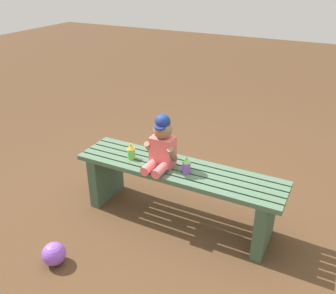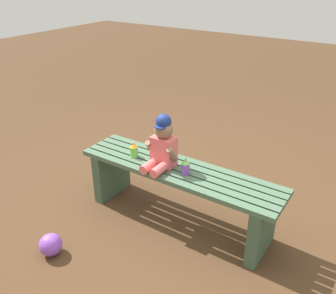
{
  "view_description": "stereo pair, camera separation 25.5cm",
  "coord_description": "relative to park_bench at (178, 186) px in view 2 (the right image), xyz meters",
  "views": [
    {
      "loc": [
        0.98,
        -2.08,
        1.8
      ],
      "look_at": [
        -0.06,
        -0.05,
        0.64
      ],
      "focal_mm": 38.64,
      "sensor_mm": 36.0,
      "label": 1
    },
    {
      "loc": [
        1.2,
        -1.95,
        1.8
      ],
      "look_at": [
        -0.06,
        -0.05,
        0.64
      ],
      "focal_mm": 38.64,
      "sensor_mm": 36.0,
      "label": 2
    }
  ],
  "objects": [
    {
      "name": "ground_plane",
      "position": [
        0.0,
        0.0,
        -0.31
      ],
      "size": [
        16.0,
        16.0,
        0.0
      ],
      "primitive_type": "plane",
      "color": "#4C331E"
    },
    {
      "name": "park_bench",
      "position": [
        0.0,
        0.0,
        0.0
      ],
      "size": [
        1.58,
        0.38,
        0.46
      ],
      "color": "#47664C",
      "rests_on": "ground_plane"
    },
    {
      "name": "child_figure",
      "position": [
        -0.12,
        -0.03,
        0.33
      ],
      "size": [
        0.23,
        0.27,
        0.4
      ],
      "color": "#E56666",
      "rests_on": "park_bench"
    },
    {
      "name": "sippy_cup_left",
      "position": [
        -0.38,
        -0.04,
        0.21
      ],
      "size": [
        0.06,
        0.06,
        0.12
      ],
      "color": "#66CC4C",
      "rests_on": "park_bench"
    },
    {
      "name": "sippy_cup_right",
      "position": [
        0.08,
        -0.04,
        0.21
      ],
      "size": [
        0.06,
        0.06,
        0.12
      ],
      "color": "#8C4CCC",
      "rests_on": "park_bench"
    },
    {
      "name": "toy_ball",
      "position": [
        -0.52,
        -0.81,
        -0.23
      ],
      "size": [
        0.16,
        0.16,
        0.16
      ],
      "primitive_type": "sphere",
      "color": "#8C4CCC",
      "rests_on": "ground_plane"
    }
  ]
}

